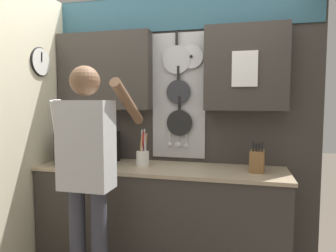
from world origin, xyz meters
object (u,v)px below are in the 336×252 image
at_px(knife_block, 257,161).
at_px(person, 87,163).
at_px(microwave, 88,148).
at_px(utensil_crock, 143,156).

distance_m(knife_block, person, 1.35).
bearing_deg(person, microwave, 118.39).
distance_m(microwave, person, 0.63).
bearing_deg(person, knife_block, 24.41).
xyz_separation_m(microwave, person, (0.30, -0.56, -0.02)).
relative_size(microwave, utensil_crock, 1.48).
relative_size(utensil_crock, person, 0.19).
relative_size(knife_block, utensil_crock, 0.77).
distance_m(knife_block, utensil_crock, 0.99).
height_order(microwave, person, person).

